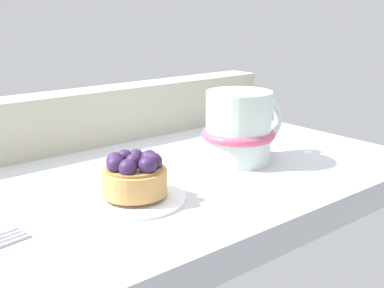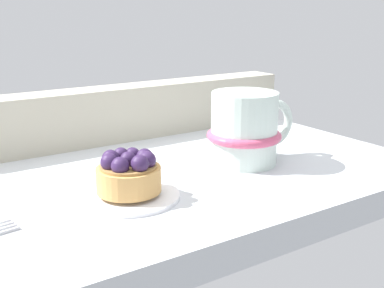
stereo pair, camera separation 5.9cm
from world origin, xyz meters
TOP-DOWN VIEW (x-y plane):
  - ground_plane at (0.00, 0.00)cm, footprint 71.57×40.07cm
  - window_rail_back at (0.00, 17.26)cm, footprint 70.14×5.55cm
  - dessert_plate at (-4.83, -6.06)cm, footprint 11.05×11.05cm
  - raspberry_tart at (-4.83, -6.06)cm, footprint 7.04×7.04cm
  - coffee_mug at (13.80, -3.22)cm, footprint 13.50×9.90cm

SIDE VIEW (x-z plane):
  - ground_plane at x=0.00cm, z-range -3.59..0.00cm
  - dessert_plate at x=-4.83cm, z-range -0.03..0.82cm
  - raspberry_tart at x=-4.83cm, z-range 0.61..5.20cm
  - window_rail_back at x=0.00cm, z-range 0.00..8.26cm
  - coffee_mug at x=13.80cm, z-range -0.13..9.45cm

